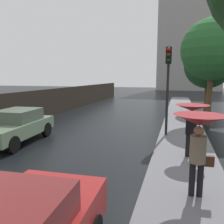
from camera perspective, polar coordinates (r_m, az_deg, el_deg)
name	(u,v)px	position (r m, az deg, el deg)	size (l,w,h in m)	color
car_green_near_kerb	(16,126)	(11.07, -22.72, -3.17)	(2.00, 4.07, 1.45)	slate
pedestrian_with_umbrella_near	(199,131)	(5.53, 20.82, -4.33)	(1.16, 1.16, 1.93)	black
pedestrian_with_umbrella_far	(192,115)	(8.24, 19.24, -0.76)	(1.13, 1.13, 1.83)	black
traffic_light	(168,75)	(10.99, 13.74, 8.98)	(0.26, 0.39, 4.10)	black
street_tree_near	(212,50)	(14.80, 23.65, 13.99)	(3.55, 3.55, 6.23)	#4C3823
street_tree_far	(208,65)	(19.24, 22.75, 10.73)	(3.55, 3.55, 5.57)	#4C3823
distant_tower	(191,31)	(54.64, 19.06, 18.47)	(13.50, 8.61, 25.04)	#9E9993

